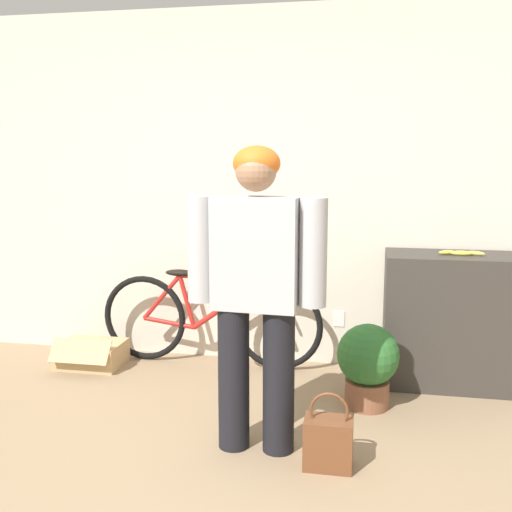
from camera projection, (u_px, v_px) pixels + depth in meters
name	position (u px, v px, depth m)	size (l,w,h in m)	color
wall_back	(267.00, 190.00, 4.42)	(8.00, 0.07, 2.60)	beige
side_shelf	(454.00, 320.00, 4.04)	(0.93, 0.47, 0.90)	#38332D
person	(256.00, 283.00, 3.06)	(0.72, 0.24, 1.60)	black
bicycle	(209.00, 319.00, 4.44)	(1.69, 0.46, 0.73)	black
banana	(460.00, 253.00, 3.93)	(0.30, 0.08, 0.03)	#EAD64C
handbag	(328.00, 441.00, 2.99)	(0.24, 0.17, 0.40)	brown
cardboard_box	(91.00, 354.00, 4.45)	(0.47, 0.41, 0.24)	tan
potted_plant	(368.00, 362.00, 3.69)	(0.38, 0.38, 0.53)	brown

